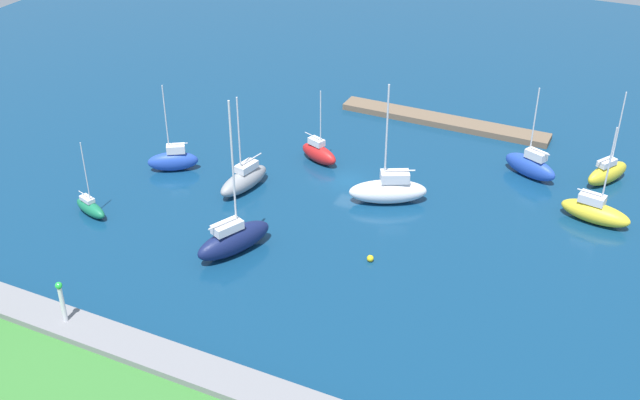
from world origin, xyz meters
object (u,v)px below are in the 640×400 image
at_px(harbor_beacon, 61,299).
at_px(sailboat_blue_off_beacon, 531,166).
at_px(sailboat_navy_west_end, 234,239).
at_px(pier_dock, 443,121).
at_px(sailboat_yellow_lone_south, 595,211).
at_px(sailboat_blue_outer_mooring, 173,160).
at_px(sailboat_red_center_basin, 319,153).
at_px(sailboat_green_lone_north, 90,207).
at_px(sailboat_white_mid_basin, 388,190).
at_px(sailboat_yellow_by_breakwater, 607,172).
at_px(sailboat_gray_far_north, 244,179).
at_px(mooring_buoy_yellow, 370,258).

relative_size(harbor_beacon, sailboat_blue_off_beacon, 0.37).
xyz_separation_m(harbor_beacon, sailboat_navy_west_end, (-5.93, -15.80, -2.18)).
relative_size(pier_dock, sailboat_blue_off_beacon, 2.54).
bearing_deg(pier_dock, sailboat_yellow_lone_south, 143.17).
height_order(sailboat_blue_outer_mooring, sailboat_blue_off_beacon, sailboat_blue_off_beacon).
bearing_deg(sailboat_red_center_basin, pier_dock, 79.54).
bearing_deg(harbor_beacon, sailboat_blue_off_beacon, -123.03).
bearing_deg(pier_dock, sailboat_green_lone_north, 54.56).
distance_m(pier_dock, sailboat_white_mid_basin, 20.45).
bearing_deg(pier_dock, harbor_beacon, 73.74).
distance_m(sailboat_yellow_lone_south, sailboat_white_mid_basin, 20.35).
relative_size(sailboat_green_lone_north, sailboat_blue_off_beacon, 0.79).
distance_m(sailboat_navy_west_end, sailboat_green_lone_north, 16.40).
xyz_separation_m(sailboat_green_lone_north, sailboat_blue_off_beacon, (-37.82, -26.74, 0.53)).
bearing_deg(sailboat_navy_west_end, sailboat_green_lone_north, 115.15).
relative_size(pier_dock, sailboat_yellow_lone_south, 2.50).
bearing_deg(sailboat_white_mid_basin, sailboat_blue_outer_mooring, -18.31).
distance_m(sailboat_green_lone_north, sailboat_yellow_by_breakwater, 53.94).
bearing_deg(sailboat_green_lone_north, sailboat_yellow_lone_south, 41.84).
bearing_deg(sailboat_red_center_basin, sailboat_blue_outer_mooring, -126.60).
bearing_deg(sailboat_blue_off_beacon, sailboat_red_center_basin, 40.56).
relative_size(sailboat_navy_west_end, sailboat_blue_off_beacon, 1.48).
bearing_deg(sailboat_gray_far_north, sailboat_red_center_basin, 163.85).
xyz_separation_m(sailboat_blue_outer_mooring, sailboat_gray_far_north, (-9.17, 0.36, -0.03)).
relative_size(sailboat_red_center_basin, sailboat_gray_far_north, 0.81).
bearing_deg(sailboat_yellow_lone_south, pier_dock, 152.20).
relative_size(harbor_beacon, mooring_buoy_yellow, 5.90).
relative_size(sailboat_blue_outer_mooring, sailboat_gray_far_north, 0.94).
height_order(sailboat_blue_outer_mooring, sailboat_red_center_basin, sailboat_blue_outer_mooring).
distance_m(sailboat_blue_outer_mooring, sailboat_green_lone_north, 11.53).
relative_size(pier_dock, sailboat_green_lone_north, 3.19).
bearing_deg(harbor_beacon, sailboat_gray_far_north, -91.92).
bearing_deg(mooring_buoy_yellow, pier_dock, -84.40).
xyz_separation_m(pier_dock, sailboat_blue_outer_mooring, (23.13, 24.20, 0.86)).
relative_size(sailboat_yellow_lone_south, mooring_buoy_yellow, 16.41).
bearing_deg(sailboat_white_mid_basin, sailboat_yellow_lone_south, 167.41).
distance_m(pier_dock, sailboat_yellow_lone_south, 25.40).
distance_m(pier_dock, sailboat_gray_far_north, 28.26).
bearing_deg(mooring_buoy_yellow, harbor_beacon, 48.06).
bearing_deg(sailboat_green_lone_north, sailboat_navy_west_end, 19.38).
bearing_deg(sailboat_blue_off_beacon, mooring_buoy_yellow, 90.25).
xyz_separation_m(sailboat_green_lone_north, mooring_buoy_yellow, (-28.32, -4.53, -0.49)).
distance_m(sailboat_yellow_lone_south, sailboat_blue_outer_mooring, 44.37).
distance_m(sailboat_navy_west_end, sailboat_white_mid_basin, 17.50).
distance_m(sailboat_blue_outer_mooring, sailboat_navy_west_end, 17.91).
height_order(sailboat_red_center_basin, sailboat_white_mid_basin, sailboat_white_mid_basin).
bearing_deg(pier_dock, sailboat_white_mid_basin, 91.82).
relative_size(sailboat_navy_west_end, sailboat_yellow_by_breakwater, 1.46).
bearing_deg(mooring_buoy_yellow, sailboat_blue_off_beacon, -113.16).
xyz_separation_m(harbor_beacon, sailboat_green_lone_north, (10.44, -15.37, -2.86)).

